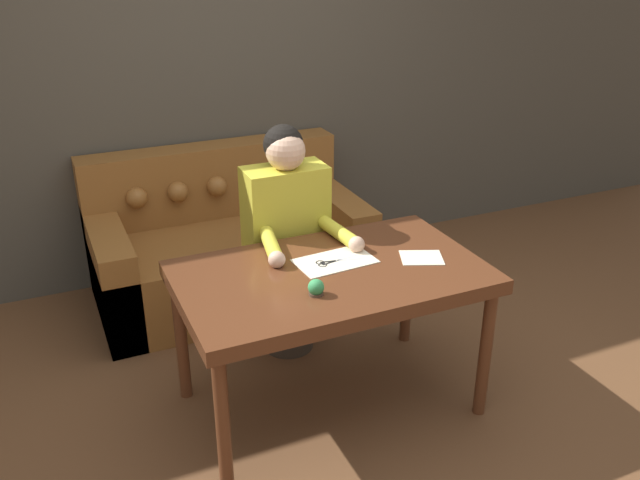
% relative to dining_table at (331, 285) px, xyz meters
% --- Properties ---
extents(ground_plane, '(16.00, 16.00, 0.00)m').
position_rel_dining_table_xyz_m(ground_plane, '(0.00, -0.08, -0.67)').
color(ground_plane, brown).
extents(wall_back, '(8.00, 0.06, 2.60)m').
position_rel_dining_table_xyz_m(wall_back, '(0.00, 1.78, 0.63)').
color(wall_back, '#474238').
rests_on(wall_back, ground_plane).
extents(dining_table, '(1.40, 0.83, 0.75)m').
position_rel_dining_table_xyz_m(dining_table, '(0.00, 0.00, 0.00)').
color(dining_table, '#562D19').
rests_on(dining_table, ground_plane).
extents(couch, '(1.66, 0.92, 0.91)m').
position_rel_dining_table_xyz_m(couch, '(-0.11, 1.33, -0.36)').
color(couch, brown).
rests_on(couch, ground_plane).
extents(person, '(0.49, 0.61, 1.28)m').
position_rel_dining_table_xyz_m(person, '(0.00, 0.55, -0.02)').
color(person, '#33281E').
rests_on(person, ground_plane).
extents(pattern_paper_main, '(0.38, 0.24, 0.00)m').
position_rel_dining_table_xyz_m(pattern_paper_main, '(0.06, 0.08, 0.08)').
color(pattern_paper_main, beige).
rests_on(pattern_paper_main, dining_table).
extents(pattern_paper_offcut, '(0.24, 0.22, 0.00)m').
position_rel_dining_table_xyz_m(pattern_paper_offcut, '(0.45, -0.06, 0.08)').
color(pattern_paper_offcut, beige).
rests_on(pattern_paper_offcut, dining_table).
extents(scissors, '(0.22, 0.07, 0.01)m').
position_rel_dining_table_xyz_m(scissors, '(0.03, 0.07, 0.08)').
color(scissors, silver).
rests_on(scissors, dining_table).
extents(pin_cushion, '(0.07, 0.07, 0.07)m').
position_rel_dining_table_xyz_m(pin_cushion, '(-0.15, -0.18, 0.11)').
color(pin_cushion, '#4C3828').
rests_on(pin_cushion, dining_table).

